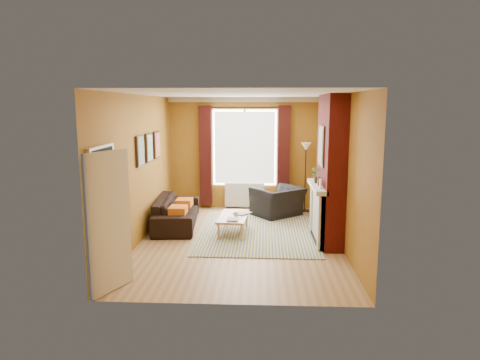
# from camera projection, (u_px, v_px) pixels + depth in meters

# --- Properties ---
(ground) EXTENTS (5.50, 5.50, 0.00)m
(ground) POSITION_uv_depth(u_px,v_px,m) (239.00, 240.00, 8.35)
(ground) COLOR olive
(ground) RESTS_ON ground
(room_walls) EXTENTS (3.82, 5.54, 2.83)m
(room_walls) POSITION_uv_depth(u_px,v_px,m) (273.00, 168.00, 8.35)
(room_walls) COLOR #8E5F1B
(room_walls) RESTS_ON ground
(striped_rug) EXTENTS (2.41, 3.31, 0.02)m
(striped_rug) POSITION_uv_depth(u_px,v_px,m) (257.00, 231.00, 8.94)
(striped_rug) COLOR #345991
(striped_rug) RESTS_ON ground
(sofa) EXTENTS (1.01, 2.20, 0.62)m
(sofa) POSITION_uv_depth(u_px,v_px,m) (177.00, 211.00, 9.34)
(sofa) COLOR black
(sofa) RESTS_ON ground
(armchair) EXTENTS (1.41, 1.38, 0.69)m
(armchair) POSITION_uv_depth(u_px,v_px,m) (278.00, 202.00, 10.13)
(armchair) COLOR black
(armchair) RESTS_ON ground
(coffee_table) EXTENTS (0.63, 1.15, 0.37)m
(coffee_table) POSITION_uv_depth(u_px,v_px,m) (233.00, 218.00, 8.74)
(coffee_table) COLOR tan
(coffee_table) RESTS_ON ground
(wicker_stool) EXTENTS (0.37, 0.37, 0.39)m
(wicker_stool) POSITION_uv_depth(u_px,v_px,m) (272.00, 203.00, 10.64)
(wicker_stool) COLOR #9E6F44
(wicker_stool) RESTS_ON ground
(floor_lamp) EXTENTS (0.33, 0.33, 1.71)m
(floor_lamp) POSITION_uv_depth(u_px,v_px,m) (306.00, 157.00, 10.41)
(floor_lamp) COLOR black
(floor_lamp) RESTS_ON ground
(book_a) EXTENTS (0.23, 0.30, 0.03)m
(book_a) POSITION_uv_depth(u_px,v_px,m) (227.00, 219.00, 8.41)
(book_a) COLOR #999999
(book_a) RESTS_ON coffee_table
(book_b) EXTENTS (0.40, 0.41, 0.03)m
(book_b) POSITION_uv_depth(u_px,v_px,m) (238.00, 212.00, 8.98)
(book_b) COLOR #999999
(book_b) RESTS_ON coffee_table
(mug) EXTENTS (0.10, 0.10, 0.09)m
(mug) POSITION_uv_depth(u_px,v_px,m) (236.00, 215.00, 8.64)
(mug) COLOR #999999
(mug) RESTS_ON coffee_table
(tv_remote) EXTENTS (0.09, 0.18, 0.02)m
(tv_remote) POSITION_uv_depth(u_px,v_px,m) (235.00, 214.00, 8.85)
(tv_remote) COLOR #28282B
(tv_remote) RESTS_ON coffee_table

